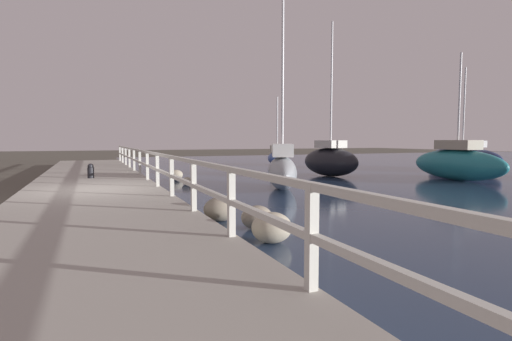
# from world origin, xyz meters

# --- Properties ---
(ground_plane) EXTENTS (120.00, 120.00, 0.00)m
(ground_plane) POSITION_xyz_m (0.00, 0.00, 0.00)
(ground_plane) COLOR #4C473D
(dock_walkway) EXTENTS (3.88, 36.00, 0.35)m
(dock_walkway) POSITION_xyz_m (0.00, 0.00, 0.17)
(dock_walkway) COLOR #9E998E
(dock_walkway) RESTS_ON ground
(railing) EXTENTS (0.10, 32.50, 1.04)m
(railing) POSITION_xyz_m (1.84, -0.00, 1.05)
(railing) COLOR beige
(railing) RESTS_ON dock_walkway
(boulder_far_strip) EXTENTS (0.41, 0.36, 0.30)m
(boulder_far_strip) POSITION_xyz_m (3.47, 3.16, 0.15)
(boulder_far_strip) COLOR gray
(boulder_far_strip) RESTS_ON ground
(boulder_water_edge) EXTENTS (0.64, 0.57, 0.48)m
(boulder_water_edge) POSITION_xyz_m (2.97, -5.23, 0.24)
(boulder_water_edge) COLOR slate
(boulder_water_edge) RESTS_ON ground
(boulder_downstream) EXTENTS (0.70, 0.63, 0.53)m
(boulder_downstream) POSITION_xyz_m (2.52, -4.18, 0.26)
(boulder_downstream) COLOR slate
(boulder_downstream) RESTS_ON ground
(boulder_near_dock) EXTENTS (0.72, 0.64, 0.54)m
(boulder_near_dock) POSITION_xyz_m (2.79, -6.32, 0.27)
(boulder_near_dock) COLOR gray
(boulder_near_dock) RESTS_ON ground
(boulder_mid_strip) EXTENTS (0.61, 0.55, 0.46)m
(boulder_mid_strip) POSITION_xyz_m (3.45, 5.23, 0.23)
(boulder_mid_strip) COLOR gray
(boulder_mid_strip) RESTS_ON ground
(mooring_bollard) EXTENTS (0.24, 0.24, 0.55)m
(mooring_bollard) POSITION_xyz_m (-0.05, 3.72, 0.62)
(mooring_bollard) COLOR black
(mooring_bollard) RESTS_ON dock_walkway
(sailboat_navy) EXTENTS (2.47, 5.92, 5.98)m
(sailboat_navy) POSITION_xyz_m (20.27, 4.56, 0.76)
(sailboat_navy) COLOR #192347
(sailboat_navy) RESTS_ON water_surface
(sailboat_gray) EXTENTS (2.66, 4.27, 7.52)m
(sailboat_gray) POSITION_xyz_m (6.39, 0.53, 0.71)
(sailboat_gray) COLOR gray
(sailboat_gray) RESTS_ON water_surface
(sailboat_teal) EXTENTS (1.56, 5.05, 5.56)m
(sailboat_teal) POSITION_xyz_m (14.92, 0.33, 0.76)
(sailboat_teal) COLOR #1E707A
(sailboat_teal) RESTS_ON water_surface
(sailboat_black) EXTENTS (2.25, 3.53, 7.41)m
(sailboat_black) POSITION_xyz_m (10.80, 4.10, 0.78)
(sailboat_black) COLOR black
(sailboat_black) RESTS_ON water_surface
(sailboat_blue) EXTENTS (2.25, 3.41, 4.80)m
(sailboat_blue) POSITION_xyz_m (12.29, 13.18, 0.55)
(sailboat_blue) COLOR #2D4C9E
(sailboat_blue) RESTS_ON water_surface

